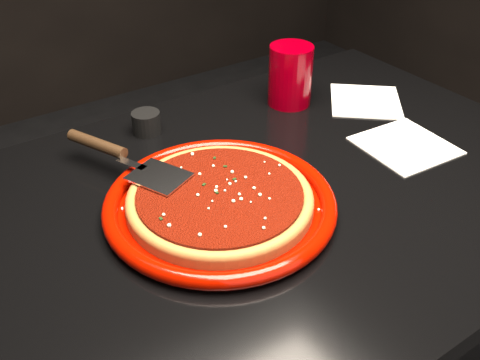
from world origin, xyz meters
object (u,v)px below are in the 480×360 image
(cup, at_px, (290,75))
(pizza_server, at_px, (126,157))
(table, at_px, (260,331))
(ramekin, at_px, (146,123))
(plate, at_px, (220,203))

(cup, bearing_deg, pizza_server, -169.72)
(table, height_order, ramekin, ramekin)
(table, height_order, plate, plate)
(plate, distance_m, pizza_server, 0.19)
(pizza_server, bearing_deg, table, -66.12)
(table, xyz_separation_m, cup, (0.24, 0.24, 0.44))
(pizza_server, bearing_deg, ramekin, 28.88)
(table, height_order, cup, cup)
(table, distance_m, cup, 0.56)
(plate, relative_size, cup, 2.88)
(pizza_server, relative_size, ramekin, 5.48)
(plate, height_order, pizza_server, pizza_server)
(pizza_server, bearing_deg, plate, -86.99)
(pizza_server, xyz_separation_m, ramekin, (0.10, 0.14, -0.03))
(pizza_server, distance_m, ramekin, 0.17)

